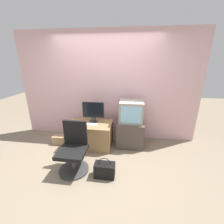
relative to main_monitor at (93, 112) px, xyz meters
name	(u,v)px	position (x,y,z in m)	size (l,w,h in m)	color
ground_plane	(96,167)	(0.24, -0.87, -0.81)	(12.00, 12.00, 0.00)	#7F705B
wall_back	(107,87)	(0.24, 0.46, 0.49)	(4.40, 0.05, 2.60)	beige
desk	(91,134)	(-0.06, -0.11, -0.53)	(0.98, 0.62, 0.57)	#937047
side_stand	(130,133)	(0.86, 0.05, -0.52)	(0.61, 0.55, 0.59)	#4C4238
main_monitor	(93,112)	(0.00, 0.00, 0.00)	(0.50, 0.19, 0.48)	#2D2D2D
keyboard	(90,124)	(-0.04, -0.18, -0.24)	(0.34, 0.13, 0.01)	white
mouse	(100,124)	(0.19, -0.15, -0.23)	(0.06, 0.03, 0.02)	silver
crt_tv	(131,112)	(0.86, 0.07, 0.02)	(0.53, 0.45, 0.49)	gray
office_chair	(74,151)	(-0.14, -0.94, -0.43)	(0.54, 0.54, 0.91)	#333333
cardboard_box_lower	(60,140)	(-0.83, -0.15, -0.71)	(0.32, 0.17, 0.20)	#A3845B
handbag	(105,170)	(0.45, -1.06, -0.68)	(0.36, 0.19, 0.38)	black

